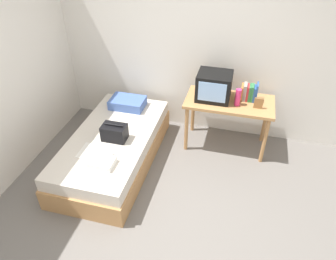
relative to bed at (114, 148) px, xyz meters
name	(u,v)px	position (x,y,z in m)	size (l,w,h in m)	color
ground_plane	(158,223)	(0.85, -0.83, -0.22)	(8.00, 8.00, 0.00)	slate
wall_back	(198,44)	(0.85, 1.17, 1.08)	(5.20, 0.10, 2.60)	silver
bed	(114,148)	(0.00, 0.00, 0.00)	(1.00, 2.00, 0.45)	#B27F4C
desk	(229,107)	(1.39, 0.74, 0.42)	(1.16, 0.60, 0.74)	#B27F4C
tv	(214,86)	(1.17, 0.75, 0.70)	(0.44, 0.39, 0.36)	black
water_bottle	(238,97)	(1.49, 0.66, 0.63)	(0.07, 0.07, 0.23)	#E53372
book_row	(249,93)	(1.62, 0.83, 0.62)	(0.21, 0.17, 0.24)	#CC7233
picture_frame	(258,103)	(1.75, 0.65, 0.59)	(0.11, 0.02, 0.14)	olive
pillow	(128,103)	(-0.04, 0.69, 0.29)	(0.49, 0.33, 0.13)	#4766AD
handbag	(114,132)	(0.08, -0.07, 0.33)	(0.30, 0.20, 0.22)	black
magazine	(89,151)	(-0.14, -0.38, 0.23)	(0.21, 0.29, 0.01)	white
remote_dark	(112,160)	(0.20, -0.46, 0.24)	(0.04, 0.16, 0.02)	black
remote_silver	(104,127)	(-0.16, 0.13, 0.24)	(0.04, 0.14, 0.02)	#B7B7BC
folded_towel	(102,162)	(0.12, -0.56, 0.27)	(0.28, 0.22, 0.07)	white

